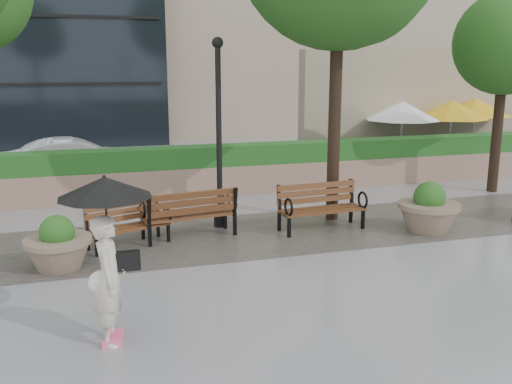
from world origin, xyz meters
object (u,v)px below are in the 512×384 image
object	(u,v)px
pedestrian	(108,244)
bench_3	(321,217)
bench_1	(129,234)
car_right	(75,160)
planter_left	(58,248)
planter_right	(428,212)
bench_2	(190,223)
lamppost	(219,146)

from	to	relation	value
pedestrian	bench_3	bearing A→B (deg)	-40.24
bench_1	car_right	distance (m)	6.93
planter_left	planter_right	size ratio (longest dim) A/B	0.89
bench_2	car_right	distance (m)	7.01
planter_left	lamppost	bearing A→B (deg)	28.31
planter_right	car_right	distance (m)	10.58
pedestrian	planter_right	bearing A→B (deg)	-55.62
planter_right	pedestrian	world-z (taller)	pedestrian
bench_1	planter_right	size ratio (longest dim) A/B	1.30
planter_left	pedestrian	world-z (taller)	pedestrian
bench_2	lamppost	bearing A→B (deg)	-150.11
planter_left	pedestrian	distance (m)	3.25
lamppost	car_right	distance (m)	6.83
bench_2	pedestrian	world-z (taller)	pedestrian
lamppost	car_right	size ratio (longest dim) A/B	1.01
bench_3	pedestrian	xyz separation A→B (m)	(-4.63, -3.91, 1.03)
bench_2	planter_left	xyz separation A→B (m)	(-2.54, -1.17, 0.08)
lamppost	pedestrian	bearing A→B (deg)	-118.20
bench_2	car_right	bearing A→B (deg)	-79.27
bench_3	pedestrian	distance (m)	6.14
planter_left	bench_3	bearing A→B (deg)	9.41
bench_2	planter_right	bearing A→B (deg)	159.79
lamppost	pedestrian	xyz separation A→B (m)	(-2.58, -4.82, -0.47)
bench_1	bench_2	distance (m)	1.28
bench_3	car_right	distance (m)	8.60
bench_3	planter_left	bearing A→B (deg)	-174.73
bench_3	bench_1	bearing A→B (deg)	175.16
planter_right	lamppost	distance (m)	4.73
bench_1	pedestrian	distance (m)	4.13
bench_3	lamppost	size ratio (longest dim) A/B	0.47
planter_right	lamppost	world-z (taller)	lamppost
car_right	bench_2	bearing A→B (deg)	-166.06
bench_2	car_right	size ratio (longest dim) A/B	0.50
bench_3	car_right	world-z (taller)	car_right
bench_2	bench_3	world-z (taller)	bench_2
bench_2	pedestrian	xyz separation A→B (m)	(-1.78, -4.18, 1.02)
car_right	pedestrian	size ratio (longest dim) A/B	1.86
bench_1	planter_left	bearing A→B (deg)	-164.04
lamppost	planter_right	bearing A→B (deg)	-21.77
planter_left	bench_2	bearing A→B (deg)	24.68
car_right	pedestrian	xyz separation A→B (m)	(0.51, -10.80, 0.66)
bench_2	planter_right	distance (m)	5.12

